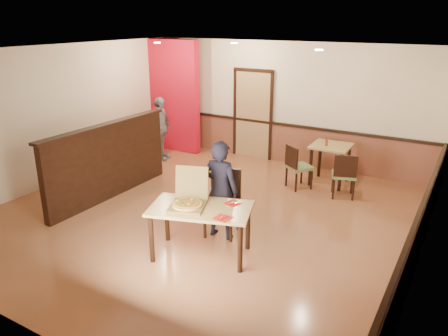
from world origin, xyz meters
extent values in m
plane|color=#A86741|center=(0.00, 0.00, 0.00)|extent=(7.00, 7.00, 0.00)
plane|color=black|center=(0.00, 0.00, 2.80)|extent=(7.00, 7.00, 0.00)
plane|color=#FFEFC7|center=(0.00, 3.50, 1.40)|extent=(7.00, 0.00, 7.00)
plane|color=#FFEFC7|center=(-3.50, 0.00, 1.40)|extent=(0.00, 7.00, 7.00)
plane|color=#FFEFC7|center=(3.50, 0.00, 1.40)|extent=(0.00, 7.00, 7.00)
cube|color=brown|center=(0.00, 3.47, 0.45)|extent=(7.00, 0.04, 0.90)
cube|color=black|center=(0.00, 3.45, 0.92)|extent=(7.00, 0.06, 0.06)
cube|color=brown|center=(3.47, 0.00, 0.45)|extent=(0.04, 7.00, 0.90)
cube|color=black|center=(3.45, 0.00, 0.92)|extent=(0.06, 7.00, 0.06)
cube|color=tan|center=(-0.80, 3.46, 1.05)|extent=(0.90, 0.06, 2.10)
cube|color=black|center=(-2.00, -0.20, 0.70)|extent=(0.14, 3.00, 1.40)
cube|color=black|center=(-2.00, -0.20, 1.42)|extent=(0.20, 3.10, 0.05)
cube|color=red|center=(-2.90, 3.00, 1.40)|extent=(1.60, 0.20, 2.78)
cylinder|color=#FFF1B2|center=(-2.30, 1.80, 2.78)|extent=(0.14, 0.14, 0.02)
cylinder|color=#FFF1B2|center=(-0.80, 2.50, 2.78)|extent=(0.14, 0.14, 0.02)
cylinder|color=#FFF1B2|center=(1.40, 1.50, 2.78)|extent=(0.14, 0.14, 0.02)
cube|color=tan|center=(0.72, -1.17, 0.74)|extent=(1.61, 1.22, 0.04)
cylinder|color=black|center=(0.22, -1.67, 0.36)|extent=(0.07, 0.07, 0.72)
cylinder|color=black|center=(0.02, -1.05, 0.36)|extent=(0.07, 0.07, 0.72)
cylinder|color=black|center=(1.43, -1.28, 0.36)|extent=(0.07, 0.07, 0.72)
cylinder|color=black|center=(1.22, -0.66, 0.36)|extent=(0.07, 0.07, 0.72)
cube|color=olive|center=(0.64, -0.44, 0.51)|extent=(0.62, 0.62, 0.07)
cube|color=black|center=(0.59, -0.21, 0.79)|extent=(0.49, 0.16, 0.49)
cylinder|color=black|center=(0.48, -0.70, 0.22)|extent=(0.05, 0.05, 0.45)
cylinder|color=black|center=(0.39, -0.29, 0.22)|extent=(0.05, 0.05, 0.45)
cylinder|color=black|center=(0.90, -0.60, 0.22)|extent=(0.05, 0.05, 0.45)
cylinder|color=black|center=(0.80, -0.19, 0.22)|extent=(0.05, 0.05, 0.45)
cube|color=olive|center=(0.97, 2.08, 0.44)|extent=(0.62, 0.62, 0.06)
cube|color=black|center=(0.85, 1.91, 0.68)|extent=(0.37, 0.28, 0.42)
cylinder|color=black|center=(1.22, 2.12, 0.19)|extent=(0.04, 0.04, 0.39)
cylinder|color=black|center=(1.01, 1.82, 0.19)|extent=(0.04, 0.04, 0.39)
cylinder|color=black|center=(0.93, 2.33, 0.19)|extent=(0.04, 0.04, 0.39)
cylinder|color=black|center=(0.71, 2.04, 0.19)|extent=(0.04, 0.04, 0.39)
cube|color=olive|center=(1.87, 2.08, 0.44)|extent=(0.56, 0.56, 0.06)
cube|color=black|center=(1.93, 1.89, 0.68)|extent=(0.41, 0.17, 0.42)
cylinder|color=black|center=(1.98, 2.31, 0.19)|extent=(0.04, 0.04, 0.38)
cylinder|color=black|center=(2.10, 1.96, 0.19)|extent=(0.04, 0.04, 0.38)
cylinder|color=black|center=(1.64, 2.19, 0.19)|extent=(0.04, 0.04, 0.38)
cylinder|color=black|center=(1.76, 1.84, 0.19)|extent=(0.04, 0.04, 0.38)
cube|color=tan|center=(1.42, 2.63, 0.81)|extent=(0.79, 0.79, 0.04)
cylinder|color=black|center=(1.12, 2.31, 0.40)|extent=(0.07, 0.07, 0.79)
cylinder|color=black|center=(1.10, 2.93, 0.40)|extent=(0.07, 0.07, 0.79)
cylinder|color=black|center=(1.73, 2.33, 0.40)|extent=(0.07, 0.07, 0.79)
cylinder|color=black|center=(1.72, 2.94, 0.40)|extent=(0.07, 0.07, 0.79)
imported|color=black|center=(0.67, -0.52, 0.79)|extent=(0.60, 0.41, 1.57)
imported|color=gray|center=(-2.62, 2.15, 0.76)|extent=(0.54, 0.95, 1.53)
cube|color=brown|center=(0.57, -1.27, 0.78)|extent=(0.62, 0.62, 0.04)
cube|color=brown|center=(0.47, -1.00, 1.04)|extent=(0.48, 0.26, 0.48)
cylinder|color=#DFA051|center=(0.57, -1.27, 0.81)|extent=(0.53, 0.53, 0.03)
cube|color=red|center=(1.17, -1.31, 0.77)|extent=(0.23, 0.23, 0.00)
cylinder|color=silver|center=(1.14, -1.31, 0.77)|extent=(0.02, 0.18, 0.01)
cube|color=silver|center=(1.20, -1.31, 0.77)|extent=(0.03, 0.19, 0.00)
cube|color=red|center=(1.05, -0.82, 0.77)|extent=(0.25, 0.25, 0.00)
cylinder|color=silver|center=(1.02, -0.82, 0.77)|extent=(0.05, 0.17, 0.01)
cube|color=silver|center=(1.08, -0.82, 0.77)|extent=(0.06, 0.18, 0.00)
cylinder|color=maroon|center=(1.34, 2.54, 0.90)|extent=(0.05, 0.05, 0.14)
camera|label=1|loc=(3.87, -5.86, 3.32)|focal=35.00mm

